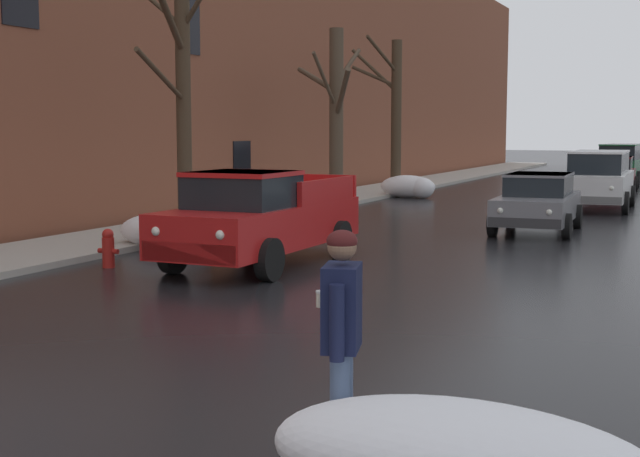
% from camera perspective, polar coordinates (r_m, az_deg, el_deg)
% --- Properties ---
extents(left_sidewalk_slab, '(2.71, 80.00, 0.12)m').
position_cam_1_polar(left_sidewalk_slab, '(26.14, -3.62, 1.10)').
color(left_sidewalk_slab, '#A8A399').
rests_on(left_sidewalk_slab, ground).
extents(brick_townhouse_facade, '(0.63, 80.00, 10.90)m').
position_cam_1_polar(brick_townhouse_facade, '(27.09, -7.27, 12.66)').
color(brick_townhouse_facade, brown).
rests_on(brick_townhouse_facade, ground).
extents(snow_bank_near_corner_left, '(2.07, 0.99, 0.82)m').
position_cam_1_polar(snow_bank_near_corner_left, '(32.22, 5.84, 2.68)').
color(snow_bank_near_corner_left, white).
rests_on(snow_bank_near_corner_left, ground).
extents(snow_bank_mid_block_left, '(2.14, 1.04, 0.76)m').
position_cam_1_polar(snow_bank_mid_block_left, '(18.50, -9.73, -0.26)').
color(snow_bank_mid_block_left, white).
rests_on(snow_bank_mid_block_left, ground).
extents(bare_tree_second_along_sidewalk, '(2.88, 2.37, 6.23)m').
position_cam_1_polar(bare_tree_second_along_sidewalk, '(19.62, -8.96, 7.98)').
color(bare_tree_second_along_sidewalk, '#423323').
rests_on(bare_tree_second_along_sidewalk, ground).
extents(bare_tree_mid_block, '(2.73, 3.55, 5.55)m').
position_cam_1_polar(bare_tree_mid_block, '(27.38, 1.03, 7.43)').
color(bare_tree_mid_block, '#4C3D2D').
rests_on(bare_tree_mid_block, ground).
extents(bare_tree_far_down_block, '(1.81, 2.11, 5.73)m').
position_cam_1_polar(bare_tree_far_down_block, '(32.48, 4.83, 7.39)').
color(bare_tree_far_down_block, '#423323').
rests_on(bare_tree_far_down_block, ground).
extents(pickup_truck_red_approaching_near_lane, '(2.12, 5.04, 1.76)m').
position_cam_1_polar(pickup_truck_red_approaching_near_lane, '(16.11, -4.00, 0.68)').
color(pickup_truck_red_approaching_near_lane, red).
rests_on(pickup_truck_red_approaching_near_lane, ground).
extents(sedan_grey_parked_kerbside_close, '(1.99, 4.17, 1.42)m').
position_cam_1_polar(sedan_grey_parked_kerbside_close, '(22.07, 13.91, 1.73)').
color(sedan_grey_parked_kerbside_close, slate).
rests_on(sedan_grey_parked_kerbside_close, ground).
extents(suv_white_parked_kerbside_mid, '(2.08, 4.83, 1.82)m').
position_cam_1_polar(suv_white_parked_kerbside_mid, '(28.80, 17.59, 3.16)').
color(suv_white_parked_kerbside_mid, silver).
rests_on(suv_white_parked_kerbside_mid, ground).
extents(sedan_maroon_parked_far_down_block, '(2.12, 4.26, 1.42)m').
position_cam_1_polar(sedan_maroon_parked_far_down_block, '(36.57, 18.29, 3.40)').
color(sedan_maroon_parked_far_down_block, maroon).
rests_on(sedan_maroon_parked_far_down_block, ground).
extents(suv_green_queued_behind_truck, '(2.23, 4.74, 1.82)m').
position_cam_1_polar(suv_green_queued_behind_truck, '(42.31, 18.97, 4.07)').
color(suv_green_queued_behind_truck, '#1E5633').
rests_on(suv_green_queued_behind_truck, ground).
extents(pedestrian_with_coffee, '(0.45, 0.64, 1.76)m').
position_cam_1_polar(pedestrian_with_coffee, '(6.61, 1.41, -6.34)').
color(pedestrian_with_coffee, slate).
rests_on(pedestrian_with_coffee, ground).
extents(fire_hydrant, '(0.42, 0.22, 0.71)m').
position_cam_1_polar(fire_hydrant, '(16.37, -13.54, -1.24)').
color(fire_hydrant, '#B21E19').
rests_on(fire_hydrant, ground).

